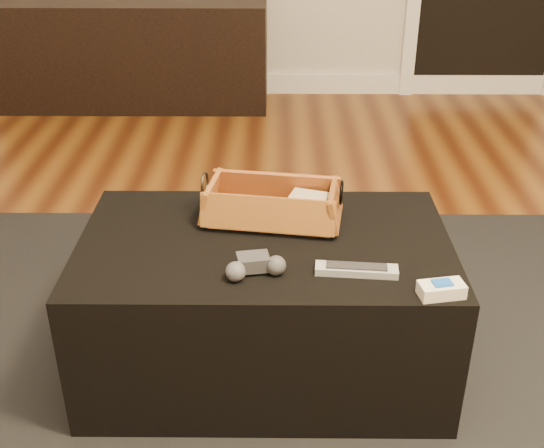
{
  "coord_description": "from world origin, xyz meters",
  "views": [
    {
      "loc": [
        0.04,
        -1.48,
        1.34
      ],
      "look_at": [
        0.03,
        0.08,
        0.49
      ],
      "focal_mm": 45.0,
      "sensor_mm": 36.0,
      "label": 1
    }
  ],
  "objects_px": {
    "ottoman": "(265,304)",
    "cream_gadget": "(441,289)",
    "tv_remote": "(264,214)",
    "game_controller": "(255,266)",
    "media_cabinet": "(134,54)",
    "wicker_basket": "(272,206)",
    "silver_remote": "(357,270)"
  },
  "relations": [
    {
      "from": "ottoman",
      "to": "wicker_basket",
      "type": "height_order",
      "value": "wicker_basket"
    },
    {
      "from": "media_cabinet",
      "to": "ottoman",
      "type": "distance_m",
      "value": 2.55
    },
    {
      "from": "cream_gadget",
      "to": "wicker_basket",
      "type": "bearing_deg",
      "value": 136.92
    },
    {
      "from": "game_controller",
      "to": "cream_gadget",
      "type": "bearing_deg",
      "value": -11.31
    },
    {
      "from": "ottoman",
      "to": "game_controller",
      "type": "relative_size",
      "value": 6.27
    },
    {
      "from": "media_cabinet",
      "to": "tv_remote",
      "type": "xyz_separation_m",
      "value": [
        0.81,
        -2.31,
        0.15
      ]
    },
    {
      "from": "tv_remote",
      "to": "game_controller",
      "type": "bearing_deg",
      "value": -91.45
    },
    {
      "from": "game_controller",
      "to": "cream_gadget",
      "type": "distance_m",
      "value": 0.45
    },
    {
      "from": "silver_remote",
      "to": "wicker_basket",
      "type": "bearing_deg",
      "value": 127.13
    },
    {
      "from": "tv_remote",
      "to": "game_controller",
      "type": "relative_size",
      "value": 1.27
    },
    {
      "from": "ottoman",
      "to": "cream_gadget",
      "type": "distance_m",
      "value": 0.54
    },
    {
      "from": "silver_remote",
      "to": "game_controller",
      "type": "bearing_deg",
      "value": -178.35
    },
    {
      "from": "media_cabinet",
      "to": "ottoman",
      "type": "xyz_separation_m",
      "value": [
        0.81,
        -2.41,
        -0.08
      ]
    },
    {
      "from": "wicker_basket",
      "to": "silver_remote",
      "type": "bearing_deg",
      "value": -52.87
    },
    {
      "from": "ottoman",
      "to": "wicker_basket",
      "type": "distance_m",
      "value": 0.28
    },
    {
      "from": "wicker_basket",
      "to": "cream_gadget",
      "type": "bearing_deg",
      "value": -43.08
    },
    {
      "from": "ottoman",
      "to": "wicker_basket",
      "type": "relative_size",
      "value": 2.44
    },
    {
      "from": "silver_remote",
      "to": "cream_gadget",
      "type": "bearing_deg",
      "value": -26.76
    },
    {
      "from": "media_cabinet",
      "to": "wicker_basket",
      "type": "distance_m",
      "value": 2.45
    },
    {
      "from": "media_cabinet",
      "to": "silver_remote",
      "type": "height_order",
      "value": "media_cabinet"
    },
    {
      "from": "media_cabinet",
      "to": "cream_gadget",
      "type": "height_order",
      "value": "media_cabinet"
    },
    {
      "from": "tv_remote",
      "to": "cream_gadget",
      "type": "xyz_separation_m",
      "value": [
        0.42,
        -0.36,
        -0.01
      ]
    },
    {
      "from": "ottoman",
      "to": "tv_remote",
      "type": "bearing_deg",
      "value": 91.16
    },
    {
      "from": "media_cabinet",
      "to": "tv_remote",
      "type": "relative_size",
      "value": 7.67
    },
    {
      "from": "game_controller",
      "to": "silver_remote",
      "type": "distance_m",
      "value": 0.25
    },
    {
      "from": "media_cabinet",
      "to": "silver_remote",
      "type": "xyz_separation_m",
      "value": [
        1.04,
        -2.57,
        0.14
      ]
    },
    {
      "from": "ottoman",
      "to": "game_controller",
      "type": "xyz_separation_m",
      "value": [
        -0.02,
        -0.17,
        0.23
      ]
    },
    {
      "from": "media_cabinet",
      "to": "tv_remote",
      "type": "height_order",
      "value": "media_cabinet"
    },
    {
      "from": "wicker_basket",
      "to": "cream_gadget",
      "type": "height_order",
      "value": "wicker_basket"
    },
    {
      "from": "ottoman",
      "to": "tv_remote",
      "type": "height_order",
      "value": "tv_remote"
    },
    {
      "from": "media_cabinet",
      "to": "wicker_basket",
      "type": "bearing_deg",
      "value": -70.12
    },
    {
      "from": "cream_gadget",
      "to": "silver_remote",
      "type": "bearing_deg",
      "value": 153.24
    }
  ]
}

